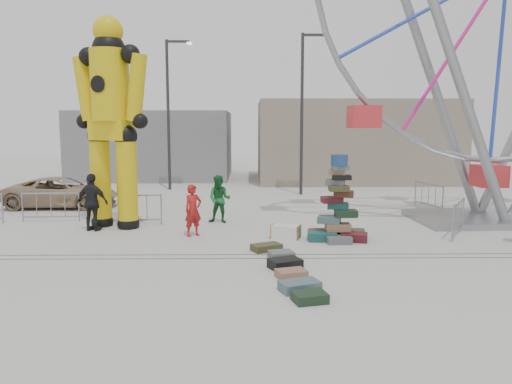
{
  "coord_description": "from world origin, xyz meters",
  "views": [
    {
      "loc": [
        0.37,
        -12.2,
        3.48
      ],
      "look_at": [
        0.57,
        2.42,
        1.53
      ],
      "focal_mm": 35.0,
      "sensor_mm": 36.0,
      "label": 1
    }
  ],
  "objects_px": {
    "pedestrian_green": "(219,199)",
    "pedestrian_red": "(193,210)",
    "ferris_wheel": "(506,1)",
    "lamp_post_right": "(304,106)",
    "pedestrian_black": "(92,202)",
    "suitcase_tower": "(338,216)",
    "barricade_dummy_c": "(133,210)",
    "crash_test_dummy": "(111,115)",
    "parked_suv": "(62,192)",
    "steamer_trunk": "(286,232)",
    "barricade_wheel_back": "(428,196)",
    "barricade_dummy_b": "(51,207)",
    "lamp_post_left": "(170,107)",
    "barricade_wheel_front": "(458,219)"
  },
  "relations": [
    {
      "from": "pedestrian_green",
      "to": "pedestrian_red",
      "type": "bearing_deg",
      "value": -96.32
    },
    {
      "from": "barricade_wheel_back",
      "to": "parked_suv",
      "type": "relative_size",
      "value": 0.43
    },
    {
      "from": "steamer_trunk",
      "to": "barricade_dummy_c",
      "type": "relative_size",
      "value": 0.44
    },
    {
      "from": "lamp_post_left",
      "to": "parked_suv",
      "type": "height_order",
      "value": "lamp_post_left"
    },
    {
      "from": "pedestrian_green",
      "to": "barricade_dummy_b",
      "type": "bearing_deg",
      "value": -171.0
    },
    {
      "from": "crash_test_dummy",
      "to": "parked_suv",
      "type": "height_order",
      "value": "crash_test_dummy"
    },
    {
      "from": "lamp_post_right",
      "to": "parked_suv",
      "type": "distance_m",
      "value": 12.09
    },
    {
      "from": "barricade_wheel_front",
      "to": "pedestrian_green",
      "type": "bearing_deg",
      "value": 105.19
    },
    {
      "from": "lamp_post_left",
      "to": "barricade_dummy_c",
      "type": "xyz_separation_m",
      "value": [
        0.16,
        -9.84,
        -3.93
      ]
    },
    {
      "from": "crash_test_dummy",
      "to": "pedestrian_black",
      "type": "height_order",
      "value": "crash_test_dummy"
    },
    {
      "from": "lamp_post_right",
      "to": "pedestrian_black",
      "type": "distance_m",
      "value": 12.37
    },
    {
      "from": "barricade_dummy_c",
      "to": "pedestrian_red",
      "type": "bearing_deg",
      "value": -41.45
    },
    {
      "from": "lamp_post_left",
      "to": "pedestrian_green",
      "type": "height_order",
      "value": "lamp_post_left"
    },
    {
      "from": "barricade_dummy_b",
      "to": "pedestrian_black",
      "type": "distance_m",
      "value": 2.65
    },
    {
      "from": "suitcase_tower",
      "to": "barricade_wheel_back",
      "type": "relative_size",
      "value": 1.31
    },
    {
      "from": "lamp_post_right",
      "to": "barricade_dummy_c",
      "type": "xyz_separation_m",
      "value": [
        -6.84,
        -7.84,
        -3.93
      ]
    },
    {
      "from": "pedestrian_black",
      "to": "barricade_wheel_front",
      "type": "bearing_deg",
      "value": -168.58
    },
    {
      "from": "barricade_dummy_b",
      "to": "steamer_trunk",
      "type": "bearing_deg",
      "value": -22.53
    },
    {
      "from": "lamp_post_right",
      "to": "suitcase_tower",
      "type": "bearing_deg",
      "value": -90.1
    },
    {
      "from": "steamer_trunk",
      "to": "suitcase_tower",
      "type": "bearing_deg",
      "value": 10.99
    },
    {
      "from": "barricade_dummy_c",
      "to": "barricade_wheel_front",
      "type": "relative_size",
      "value": 1.0
    },
    {
      "from": "suitcase_tower",
      "to": "pedestrian_green",
      "type": "height_order",
      "value": "suitcase_tower"
    },
    {
      "from": "steamer_trunk",
      "to": "barricade_wheel_back",
      "type": "height_order",
      "value": "barricade_wheel_back"
    },
    {
      "from": "ferris_wheel",
      "to": "barricade_dummy_b",
      "type": "relative_size",
      "value": 7.91
    },
    {
      "from": "lamp_post_left",
      "to": "pedestrian_green",
      "type": "xyz_separation_m",
      "value": [
        3.2,
        -9.46,
        -3.62
      ]
    },
    {
      "from": "suitcase_tower",
      "to": "crash_test_dummy",
      "type": "bearing_deg",
      "value": 170.51
    },
    {
      "from": "barricade_dummy_b",
      "to": "pedestrian_black",
      "type": "bearing_deg",
      "value": -42.72
    },
    {
      "from": "suitcase_tower",
      "to": "pedestrian_red",
      "type": "bearing_deg",
      "value": 178.84
    },
    {
      "from": "parked_suv",
      "to": "barricade_wheel_front",
      "type": "bearing_deg",
      "value": -111.16
    },
    {
      "from": "lamp_post_left",
      "to": "crash_test_dummy",
      "type": "relative_size",
      "value": 1.1
    },
    {
      "from": "lamp_post_right",
      "to": "ferris_wheel",
      "type": "bearing_deg",
      "value": -49.75
    },
    {
      "from": "lamp_post_left",
      "to": "crash_test_dummy",
      "type": "height_order",
      "value": "lamp_post_left"
    },
    {
      "from": "pedestrian_red",
      "to": "barricade_dummy_c",
      "type": "bearing_deg",
      "value": 105.58
    },
    {
      "from": "crash_test_dummy",
      "to": "barricade_dummy_b",
      "type": "bearing_deg",
      "value": -179.85
    },
    {
      "from": "pedestrian_green",
      "to": "ferris_wheel",
      "type": "bearing_deg",
      "value": 12.49
    },
    {
      "from": "pedestrian_green",
      "to": "pedestrian_black",
      "type": "relative_size",
      "value": 0.9
    },
    {
      "from": "suitcase_tower",
      "to": "barricade_wheel_front",
      "type": "bearing_deg",
      "value": 12.56
    },
    {
      "from": "suitcase_tower",
      "to": "barricade_dummy_c",
      "type": "xyz_separation_m",
      "value": [
        -6.82,
        2.34,
        -0.18
      ]
    },
    {
      "from": "lamp_post_right",
      "to": "parked_suv",
      "type": "bearing_deg",
      "value": -159.94
    },
    {
      "from": "barricade_wheel_front",
      "to": "lamp_post_left",
      "type": "bearing_deg",
      "value": 74.41
    },
    {
      "from": "barricade_wheel_back",
      "to": "pedestrian_red",
      "type": "xyz_separation_m",
      "value": [
        -9.32,
        -5.09,
        0.28
      ]
    },
    {
      "from": "suitcase_tower",
      "to": "parked_suv",
      "type": "relative_size",
      "value": 0.56
    },
    {
      "from": "lamp_post_left",
      "to": "parked_suv",
      "type": "bearing_deg",
      "value": -122.46
    },
    {
      "from": "suitcase_tower",
      "to": "ferris_wheel",
      "type": "relative_size",
      "value": 0.17
    },
    {
      "from": "barricade_dummy_c",
      "to": "pedestrian_red",
      "type": "relative_size",
      "value": 1.21
    },
    {
      "from": "pedestrian_black",
      "to": "barricade_dummy_b",
      "type": "bearing_deg",
      "value": -23.07
    },
    {
      "from": "crash_test_dummy",
      "to": "parked_suv",
      "type": "relative_size",
      "value": 1.56
    },
    {
      "from": "lamp_post_right",
      "to": "pedestrian_green",
      "type": "bearing_deg",
      "value": -116.98
    },
    {
      "from": "lamp_post_right",
      "to": "crash_test_dummy",
      "type": "height_order",
      "value": "lamp_post_right"
    },
    {
      "from": "pedestrian_green",
      "to": "barricade_dummy_c",
      "type": "bearing_deg",
      "value": -161.33
    }
  ]
}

